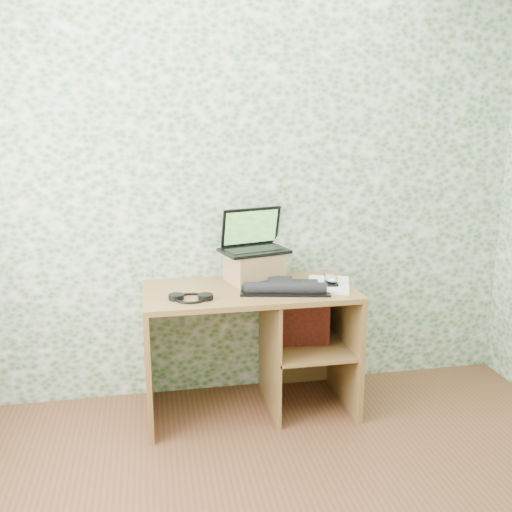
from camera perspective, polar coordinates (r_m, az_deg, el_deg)
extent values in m
plane|color=silver|center=(3.44, -1.58, 6.99)|extent=(3.50, 0.00, 3.50)
cube|color=brown|center=(3.26, -0.65, -3.55)|extent=(1.20, 0.60, 0.03)
cube|color=brown|center=(3.35, -10.70, -10.18)|extent=(0.03, 0.60, 0.72)
cube|color=brown|center=(3.53, 8.86, -8.80)|extent=(0.03, 0.60, 0.72)
cube|color=brown|center=(3.41, 1.38, -9.46)|extent=(0.02, 0.56, 0.72)
cube|color=brown|center=(3.46, 5.20, -8.84)|extent=(0.46, 0.56, 0.02)
cube|color=brown|center=(3.72, 4.09, -7.45)|extent=(0.48, 0.02, 0.72)
cube|color=#A16C48|center=(3.38, -0.18, -1.09)|extent=(0.35, 0.32, 0.18)
cube|color=black|center=(3.36, -0.18, 0.52)|extent=(0.43, 0.35, 0.02)
cube|color=black|center=(3.34, -0.15, 0.67)|extent=(0.35, 0.22, 0.00)
cube|color=black|center=(3.43, -0.50, 2.95)|extent=(0.38, 0.16, 0.23)
cube|color=#1B6121|center=(3.42, -0.48, 2.90)|extent=(0.34, 0.14, 0.20)
cube|color=black|center=(3.26, 2.45, -2.97)|extent=(0.46, 0.24, 0.03)
cube|color=black|center=(3.26, 2.45, -2.80)|extent=(0.16, 0.16, 0.05)
cylinder|color=black|center=(3.15, 2.92, -3.25)|extent=(0.46, 0.16, 0.07)
cube|color=black|center=(3.15, 2.94, -3.77)|extent=(0.50, 0.20, 0.01)
torus|color=black|center=(3.09, -6.53, -4.21)|extent=(0.20, 0.20, 0.01)
cylinder|color=black|center=(3.10, -7.98, -4.07)|extent=(0.08, 0.08, 0.03)
cylinder|color=black|center=(3.08, -5.07, -4.09)|extent=(0.08, 0.08, 0.03)
cube|color=white|center=(3.34, 7.24, -2.86)|extent=(0.33, 0.39, 0.02)
ellipsoid|color=silver|center=(3.32, 7.53, -2.45)|extent=(0.09, 0.13, 0.04)
cylinder|color=black|center=(3.42, 7.17, -2.23)|extent=(0.01, 0.15, 0.01)
cube|color=maroon|center=(3.39, 4.97, -6.11)|extent=(0.29, 0.12, 0.33)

